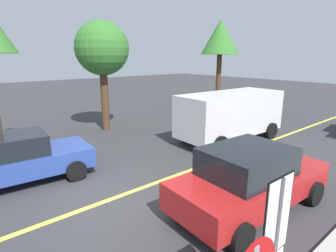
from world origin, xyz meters
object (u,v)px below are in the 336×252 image
Objects in this scene: car_blue_crossing at (16,159)px; tree_left_verge at (102,50)px; car_red_behind_van at (250,179)px; speed_limit_sign at (275,236)px; white_van at (231,113)px; tree_centre_verge at (220,38)px.

tree_left_verge reaches higher than car_blue_crossing.
tree_left_verge is (0.89, 9.32, 3.27)m from car_red_behind_van.
speed_limit_sign is 3.70m from car_red_behind_van.
tree_left_verge is (-3.52, 5.34, 2.84)m from white_van.
tree_left_verge is at bearing 123.40° from white_van.
white_van is 7.00m from tree_left_verge.
tree_centre_verge is at bearing 42.14° from speed_limit_sign.
speed_limit_sign is 16.86m from tree_centre_verge.
tree_left_verge is at bearing 71.97° from speed_limit_sign.
car_blue_crossing is 0.70× the size of tree_centre_verge.
car_blue_crossing is at bearing -141.91° from tree_left_verge.
car_blue_crossing is at bearing 99.65° from speed_limit_sign.
tree_centre_verge is (8.53, -0.38, 0.86)m from tree_left_verge.
speed_limit_sign is 0.48× the size of white_van.
tree_centre_verge is (13.56, 3.56, 4.18)m from car_blue_crossing.
white_van is at bearing -56.60° from tree_left_verge.
white_van is (7.26, 6.14, -0.50)m from speed_limit_sign.
speed_limit_sign reaches higher than car_blue_crossing.
car_red_behind_van is at bearing -52.48° from car_blue_crossing.
car_red_behind_van is (4.13, -5.38, 0.05)m from car_blue_crossing.
white_van reaches higher than car_red_behind_van.
car_red_behind_van is at bearing -138.01° from white_van.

